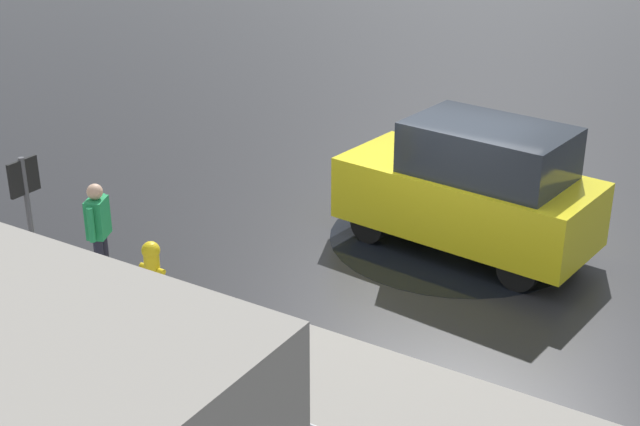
{
  "coord_description": "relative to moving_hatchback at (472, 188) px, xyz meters",
  "views": [
    {
      "loc": [
        -5.03,
        11.13,
        6.08
      ],
      "look_at": [
        1.23,
        1.1,
        0.9
      ],
      "focal_mm": 50.0,
      "sensor_mm": 36.0,
      "label": 1
    }
  ],
  "objects": [
    {
      "name": "ground_plane",
      "position": [
        0.37,
        0.69,
        -1.03
      ],
      "size": [
        60.0,
        60.0,
        0.0
      ],
      "primitive_type": "plane",
      "color": "black"
    },
    {
      "name": "kerb_strip",
      "position": [
        0.37,
        4.89,
        -1.01
      ],
      "size": [
        24.0,
        3.2,
        0.04
      ],
      "primitive_type": "cube",
      "color": "gray",
      "rests_on": "ground"
    },
    {
      "name": "moving_hatchback",
      "position": [
        0.0,
        0.0,
        0.0
      ],
      "size": [
        4.06,
        2.1,
        2.06
      ],
      "color": "yellow",
      "rests_on": "ground"
    },
    {
      "name": "fire_hydrant",
      "position": [
        3.18,
        3.68,
        -0.63
      ],
      "size": [
        0.42,
        0.31,
        0.8
      ],
      "color": "gold",
      "rests_on": "ground"
    },
    {
      "name": "pedestrian",
      "position": [
        3.84,
        3.97,
        -0.07
      ],
      "size": [
        0.37,
        0.53,
        1.62
      ],
      "color": "#1E8C4C",
      "rests_on": "ground"
    },
    {
      "name": "sign_post",
      "position": [
        3.72,
        5.19,
        0.55
      ],
      "size": [
        0.07,
        0.44,
        2.4
      ],
      "color": "#4C4C51",
      "rests_on": "ground"
    },
    {
      "name": "puddle_patch",
      "position": [
        0.34,
        -0.23,
        -1.02
      ],
      "size": [
        3.98,
        3.98,
        0.01
      ],
      "primitive_type": "cylinder",
      "color": "black",
      "rests_on": "ground"
    }
  ]
}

